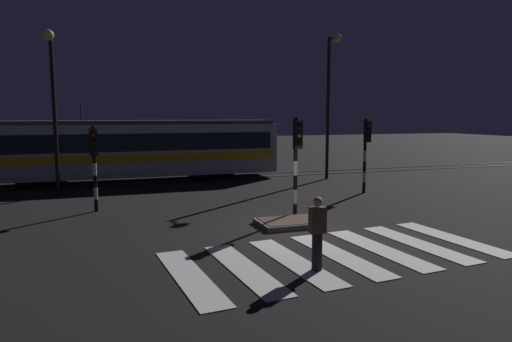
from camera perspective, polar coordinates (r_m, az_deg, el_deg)
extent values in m
plane|color=black|center=(14.35, 4.77, -7.30)|extent=(120.00, 120.00, 0.00)
cube|color=#59595E|center=(25.24, -6.02, -1.06)|extent=(80.00, 0.12, 0.03)
cube|color=#59595E|center=(26.63, -6.73, -0.65)|extent=(80.00, 0.12, 0.03)
cube|color=silver|center=(10.42, -8.26, -12.86)|extent=(1.01, 3.97, 0.02)
cube|color=silver|center=(10.81, -1.50, -12.04)|extent=(1.01, 3.97, 0.02)
cube|color=silver|center=(11.33, 4.67, -11.15)|extent=(1.01, 3.97, 0.02)
cube|color=silver|center=(11.98, 10.21, -10.24)|extent=(1.01, 3.97, 0.02)
cube|color=silver|center=(12.72, 15.11, -9.35)|extent=(1.01, 3.97, 0.02)
cube|color=silver|center=(13.54, 19.42, -8.51)|extent=(1.01, 3.97, 0.02)
cube|color=silver|center=(14.43, 23.21, -7.72)|extent=(1.01, 3.97, 0.02)
cube|color=slate|center=(14.87, 4.07, -6.46)|extent=(1.95, 1.45, 0.16)
cube|color=#4C382D|center=(14.85, 4.08, -6.12)|extent=(1.76, 1.30, 0.02)
cylinder|color=black|center=(17.90, -19.27, -4.06)|extent=(0.14, 0.14, 0.45)
cylinder|color=white|center=(17.83, -19.33, -2.65)|extent=(0.14, 0.14, 0.45)
cylinder|color=black|center=(17.76, -19.39, -1.22)|extent=(0.14, 0.14, 0.45)
cylinder|color=white|center=(17.70, -19.45, 0.21)|extent=(0.14, 0.14, 0.45)
cylinder|color=black|center=(17.66, -19.51, 1.66)|extent=(0.14, 0.14, 0.45)
cylinder|color=white|center=(17.63, -19.57, 3.11)|extent=(0.14, 0.14, 0.45)
cylinder|color=black|center=(17.61, -19.63, 4.56)|extent=(0.14, 0.14, 0.45)
cube|color=black|center=(17.45, -19.58, 3.31)|extent=(0.28, 0.20, 0.90)
sphere|color=red|center=(17.33, -19.62, 4.21)|extent=(0.14, 0.14, 0.14)
sphere|color=black|center=(17.34, -19.58, 3.29)|extent=(0.14, 0.14, 0.14)
sphere|color=black|center=(17.36, -19.54, 2.37)|extent=(0.14, 0.14, 0.14)
cube|color=black|center=(17.43, -19.64, 4.92)|extent=(0.36, 0.24, 0.04)
cylinder|color=black|center=(21.49, 13.28, -2.01)|extent=(0.14, 0.14, 0.48)
cylinder|color=white|center=(21.42, 13.32, -0.74)|extent=(0.14, 0.14, 0.48)
cylinder|color=black|center=(21.36, 13.35, 0.54)|extent=(0.14, 0.14, 0.48)
cylinder|color=white|center=(21.31, 13.39, 1.83)|extent=(0.14, 0.14, 0.48)
cylinder|color=black|center=(21.28, 13.43, 3.13)|extent=(0.14, 0.14, 0.48)
cylinder|color=white|center=(21.25, 13.46, 4.42)|extent=(0.14, 0.14, 0.48)
cylinder|color=black|center=(21.24, 13.50, 5.72)|extent=(0.14, 0.14, 0.48)
cube|color=black|center=(21.10, 13.72, 4.73)|extent=(0.28, 0.20, 0.90)
sphere|color=red|center=(21.00, 13.91, 5.48)|extent=(0.14, 0.14, 0.14)
sphere|color=black|center=(21.01, 13.88, 4.72)|extent=(0.14, 0.14, 0.14)
sphere|color=black|center=(21.02, 13.86, 3.96)|extent=(0.14, 0.14, 0.14)
cube|color=black|center=(21.09, 13.76, 6.06)|extent=(0.36, 0.24, 0.04)
cylinder|color=black|center=(15.96, 4.87, -4.93)|extent=(0.14, 0.14, 0.49)
cylinder|color=white|center=(15.86, 4.89, -3.18)|extent=(0.14, 0.14, 0.49)
cylinder|color=black|center=(15.78, 4.91, -1.42)|extent=(0.14, 0.14, 0.49)
cylinder|color=white|center=(15.72, 4.93, 0.36)|extent=(0.14, 0.14, 0.49)
cylinder|color=black|center=(15.67, 4.95, 2.15)|extent=(0.14, 0.14, 0.49)
cylinder|color=white|center=(15.64, 4.96, 3.95)|extent=(0.14, 0.14, 0.49)
cylinder|color=black|center=(15.62, 4.98, 5.75)|extent=(0.14, 0.14, 0.49)
cube|color=black|center=(15.47, 5.23, 4.43)|extent=(0.28, 0.20, 0.90)
sphere|color=black|center=(15.36, 5.41, 5.45)|extent=(0.14, 0.14, 0.14)
sphere|color=orange|center=(15.37, 5.40, 4.41)|extent=(0.14, 0.14, 0.14)
sphere|color=black|center=(15.39, 5.39, 3.37)|extent=(0.14, 0.14, 0.14)
cube|color=black|center=(15.46, 5.25, 6.24)|extent=(0.36, 0.24, 0.04)
cylinder|color=black|center=(25.54, 8.94, 7.59)|extent=(0.18, 0.18, 7.68)
cylinder|color=black|center=(25.47, 9.60, 16.04)|extent=(0.10, 0.90, 0.10)
sphere|color=#F9E08C|center=(25.06, 10.11, 15.99)|extent=(0.44, 0.44, 0.44)
cylinder|color=black|center=(21.90, -23.79, 6.26)|extent=(0.18, 0.18, 6.96)
cylinder|color=black|center=(21.70, -24.34, 15.21)|extent=(0.10, 0.90, 0.10)
sphere|color=#F9E08C|center=(21.25, -24.44, 15.18)|extent=(0.44, 0.44, 0.44)
cube|color=silver|center=(25.18, -15.37, 2.56)|extent=(15.73, 2.50, 2.70)
cube|color=yellow|center=(23.95, -15.13, 1.51)|extent=(15.41, 0.04, 0.44)
cube|color=yellow|center=(26.47, -15.53, 2.00)|extent=(15.41, 0.04, 0.44)
cube|color=black|center=(23.90, -15.19, 3.43)|extent=(14.94, 0.03, 0.90)
cube|color=#4C4C51|center=(25.12, -15.47, 5.86)|extent=(15.41, 2.30, 0.20)
cylinder|color=#262628|center=(25.07, -20.93, 6.80)|extent=(0.08, 0.08, 1.00)
cube|color=black|center=(25.99, -5.70, -0.47)|extent=(2.20, 2.00, 0.35)
cube|color=black|center=(25.43, -25.02, -1.26)|extent=(2.20, 2.00, 0.35)
sphere|color=#F9F2CC|center=(26.92, 1.72, 2.23)|extent=(0.24, 0.24, 0.24)
cylinder|color=black|center=(10.66, 7.61, -9.95)|extent=(0.24, 0.24, 0.88)
cube|color=#4C382D|center=(10.47, 7.67, -6.07)|extent=(0.36, 0.22, 0.60)
sphere|color=tan|center=(10.38, 7.71, -3.81)|extent=(0.22, 0.22, 0.22)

